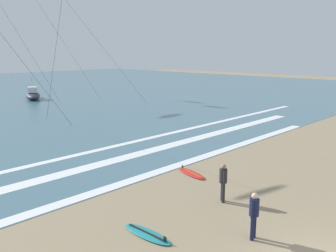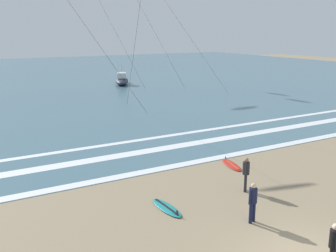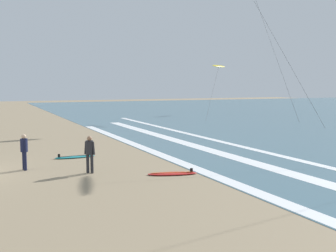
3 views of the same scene
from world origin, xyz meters
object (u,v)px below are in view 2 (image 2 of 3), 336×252
Objects in this scene: surfer_right_near at (334,243)px; surfer_mid_group at (246,171)px; surfboard_left_pile at (232,165)px; surfer_foreground_main at (253,199)px; surfboard_near_water at (167,208)px; offshore_boat at (122,80)px.

surfer_right_near is 1.00× the size of surfer_mid_group.
surfer_right_near and surfer_mid_group have the same top height.
surfer_mid_group is 0.73× the size of surfboard_left_pile.
surfer_foreground_main is at bearing -125.93° from surfer_mid_group.
surfboard_left_pile is (3.59, 9.29, -0.91)m from surfer_right_near.
surfer_foreground_main is 3.61m from surfboard_near_water.
surfer_mid_group is 3.66m from surfboard_left_pile.
surfer_mid_group is 37.79m from offshore_boat.
surfer_foreground_main reaches higher than surfboard_near_water.
surfer_foreground_main is 40.69m from offshore_boat.
surfer_right_near is at bearing -71.20° from surfboard_near_water.
surfer_right_near reaches higher than surfboard_left_pile.
surfer_mid_group is at bearing 73.09° from surfer_right_near.
surfboard_left_pile is at bearing -103.78° from offshore_boat.
surfboard_left_pile is 34.37m from offshore_boat.
surfer_foreground_main is 0.76× the size of surfboard_near_water.
surfboard_near_water is (-2.24, 2.67, -0.91)m from surfer_foreground_main.
offshore_boat is (11.77, 42.66, -0.40)m from surfer_right_near.
offshore_boat reaches higher than surfer_mid_group.
surfer_foreground_main is at bearing 88.84° from surfer_right_near.
surfer_mid_group is 3.08m from surfer_foreground_main.
surfer_foreground_main is at bearing -122.14° from surfboard_left_pile.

